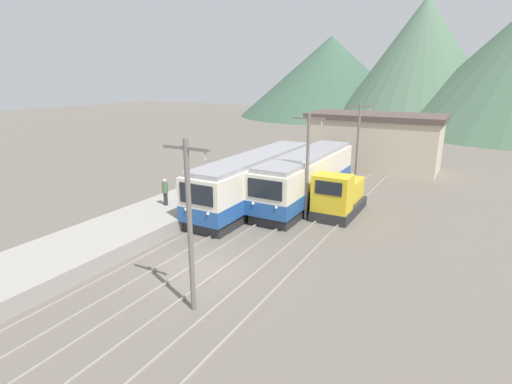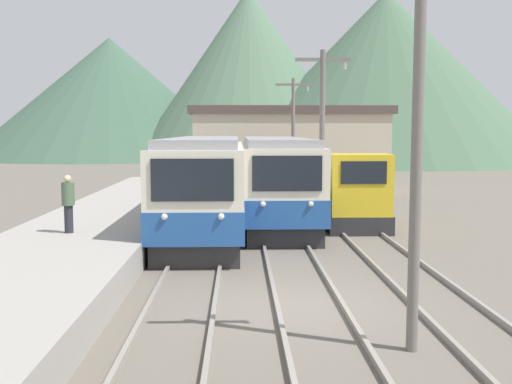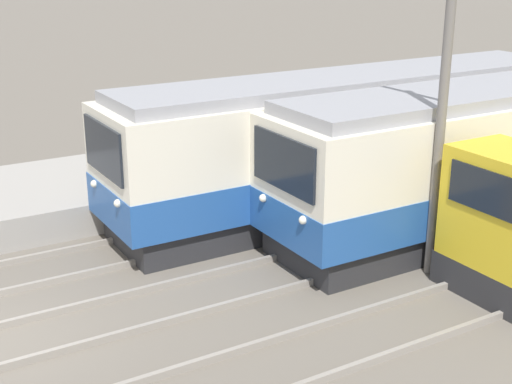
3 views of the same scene
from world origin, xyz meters
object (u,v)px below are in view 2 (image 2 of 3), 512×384
at_px(shunting_locomotive, 352,197).
at_px(person_on_platform, 68,201).
at_px(commuter_train_center, 275,182).
at_px(catenary_mast_far, 293,134).
at_px(commuter_train_left, 206,188).
at_px(catenary_mast_near, 418,141).
at_px(catenary_mast_mid, 322,135).

bearing_deg(shunting_locomotive, person_on_platform, -148.79).
distance_m(commuter_train_center, person_on_platform, 10.09).
xyz_separation_m(shunting_locomotive, catenary_mast_far, (-1.49, 9.69, 2.50)).
bearing_deg(commuter_train_center, commuter_train_left, -138.73).
distance_m(commuter_train_left, commuter_train_center, 3.73).
xyz_separation_m(commuter_train_left, commuter_train_center, (2.80, 2.46, -0.02)).
relative_size(commuter_train_left, catenary_mast_near, 2.06).
bearing_deg(catenary_mast_near, shunting_locomotive, 83.77).
height_order(catenary_mast_mid, catenary_mast_far, same).
bearing_deg(commuter_train_left, catenary_mast_near, -71.57).
bearing_deg(catenary_mast_far, commuter_train_left, -112.44).
distance_m(commuter_train_left, shunting_locomotive, 5.87).
bearing_deg(commuter_train_left, shunting_locomotive, 7.23).
bearing_deg(catenary_mast_far, catenary_mast_near, -90.00).
height_order(commuter_train_left, shunting_locomotive, commuter_train_left).
bearing_deg(catenary_mast_mid, catenary_mast_near, -90.00).
height_order(shunting_locomotive, catenary_mast_mid, catenary_mast_mid).
relative_size(shunting_locomotive, catenary_mast_mid, 0.75).
xyz_separation_m(commuter_train_center, shunting_locomotive, (3.00, -1.72, -0.46)).
bearing_deg(catenary_mast_mid, commuter_train_left, 163.84).
relative_size(catenary_mast_near, person_on_platform, 3.88).
relative_size(commuter_train_left, commuter_train_center, 1.06).
relative_size(shunting_locomotive, person_on_platform, 2.92).
distance_m(shunting_locomotive, catenary_mast_mid, 3.52).
distance_m(shunting_locomotive, catenary_mast_far, 10.12).
bearing_deg(catenary_mast_mid, person_on_platform, -154.66).
xyz_separation_m(shunting_locomotive, catenary_mast_near, (-1.49, -13.66, 2.50)).
distance_m(commuter_train_left, person_on_platform, 6.41).
relative_size(catenary_mast_near, catenary_mast_far, 1.00).
xyz_separation_m(catenary_mast_near, person_on_platform, (-8.17, 7.81, -1.94)).
height_order(shunting_locomotive, person_on_platform, shunting_locomotive).
height_order(commuter_train_center, catenary_mast_mid, catenary_mast_mid).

